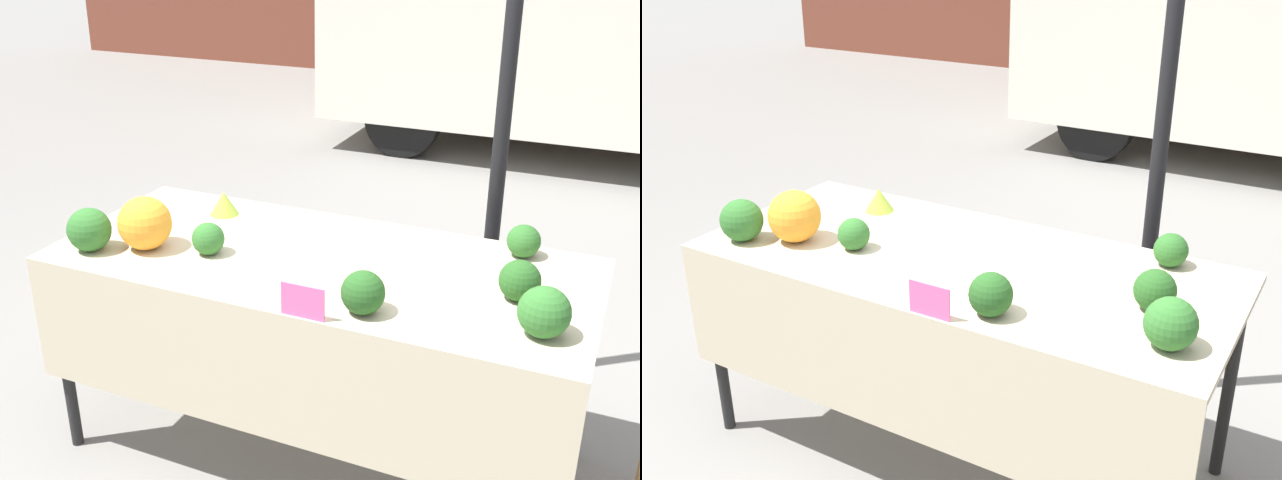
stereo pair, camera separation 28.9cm
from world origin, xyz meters
The scene contains 13 objects.
ground_plane centered at (0.00, 0.00, 0.00)m, with size 40.00×40.00×0.00m, color gray.
tent_pole centered at (0.51, 0.81, 1.15)m, with size 0.07×0.07×2.30m.
parked_truck centered at (0.46, 5.18, 1.44)m, with size 5.09×2.03×2.73m.
market_table centered at (0.00, -0.07, 0.81)m, with size 2.11×0.93×0.92m.
orange_cauliflower centered at (-0.68, -0.19, 1.03)m, with size 0.22×0.22×0.22m.
romanesco_head centered at (-0.59, 0.26, 0.97)m, with size 0.13×0.13×0.10m.
broccoli_head_0 centered at (0.77, -0.03, 0.99)m, with size 0.15×0.15×0.15m.
broccoli_head_1 centered at (0.72, 0.34, 0.98)m, with size 0.13×0.13×0.13m.
broccoli_head_2 centered at (0.31, -0.34, 0.99)m, with size 0.15×0.15×0.15m.
broccoli_head_3 centered at (0.88, -0.24, 1.00)m, with size 0.17×0.17×0.17m.
broccoli_head_4 centered at (-0.87, -0.30, 1.01)m, with size 0.18×0.18×0.18m.
broccoli_head_5 centered at (-0.42, -0.14, 0.98)m, with size 0.13×0.13×0.13m.
price_sign centered at (0.14, -0.45, 0.98)m, with size 0.16×0.01×0.12m.
Camera 1 is at (1.08, -2.42, 2.15)m, focal length 42.00 mm.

